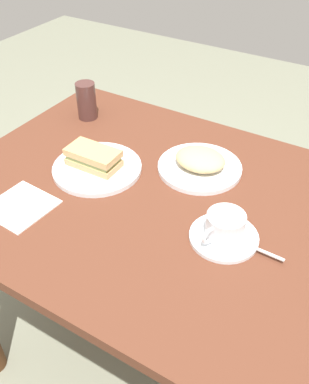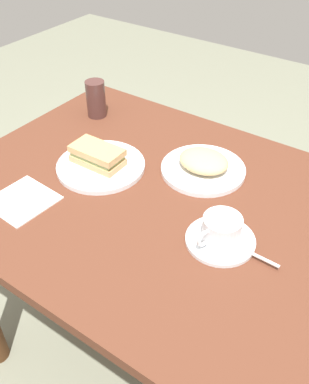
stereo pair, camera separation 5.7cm
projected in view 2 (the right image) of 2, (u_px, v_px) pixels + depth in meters
name	position (u px, v px, depth m)	size (l,w,h in m)	color
ground_plane	(155.00, 352.00, 1.63)	(6.00, 6.00, 0.00)	slate
dining_table	(155.00, 238.00, 1.25)	(1.12, 0.85, 0.78)	#572D1E
sandwich_plate	(101.00, 166.00, 1.23)	(0.25, 0.25, 0.01)	white
sandwich_front	(97.00, 155.00, 1.21)	(0.15, 0.08, 0.05)	tan
coffee_saucer	(220.00, 240.00, 1.00)	(0.16, 0.16, 0.01)	silver
coffee_cup	(221.00, 229.00, 0.97)	(0.09, 0.12, 0.06)	white
spoon	(252.00, 253.00, 0.96)	(0.10, 0.02, 0.01)	silver
side_plate	(203.00, 169.00, 1.21)	(0.24, 0.24, 0.01)	white
side_food_pile	(204.00, 161.00, 1.20)	(0.14, 0.12, 0.04)	tan
napkin	(22.00, 200.00, 1.12)	(0.15, 0.15, 0.00)	white
drinking_glass	(96.00, 99.00, 1.43)	(0.06, 0.06, 0.12)	#4A2B27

